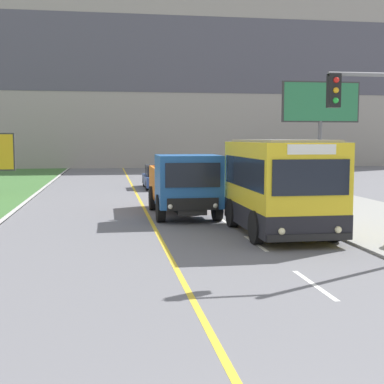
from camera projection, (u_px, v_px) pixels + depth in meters
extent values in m
cube|color=silver|center=(314.00, 285.00, 11.49)|extent=(0.12, 2.40, 0.01)
cube|color=silver|center=(256.00, 243.00, 16.01)|extent=(0.12, 2.40, 0.01)
cube|color=silver|center=(223.00, 220.00, 20.53)|extent=(0.12, 2.40, 0.01)
cube|color=silver|center=(202.00, 205.00, 25.05)|extent=(0.12, 2.40, 0.01)
cube|color=silver|center=(187.00, 195.00, 29.57)|extent=(0.12, 2.40, 0.01)
cube|color=gray|center=(120.00, 64.00, 59.29)|extent=(80.00, 8.00, 22.80)
cube|color=#4C4C56|center=(121.00, 53.00, 55.28)|extent=(80.00, 0.04, 7.98)
cube|color=yellow|center=(280.00, 184.00, 17.39)|extent=(2.54, 5.23, 2.74)
cube|color=black|center=(280.00, 215.00, 17.49)|extent=(2.56, 5.25, 0.70)
cube|color=black|center=(281.00, 172.00, 17.35)|extent=(2.57, 4.82, 0.96)
cube|color=gray|center=(281.00, 141.00, 17.25)|extent=(2.16, 4.71, 0.08)
cube|color=black|center=(311.00, 178.00, 14.76)|extent=(2.24, 0.04, 1.01)
cube|color=black|center=(310.00, 238.00, 14.92)|extent=(2.49, 0.06, 0.20)
sphere|color=#F4EAB2|center=(282.00, 231.00, 14.76)|extent=(0.20, 0.20, 0.20)
sphere|color=#F4EAB2|center=(338.00, 230.00, 15.02)|extent=(0.20, 0.20, 0.20)
cube|color=white|center=(312.00, 149.00, 14.68)|extent=(1.40, 0.04, 0.28)
cylinder|color=black|center=(256.00, 227.00, 15.88)|extent=(0.28, 1.00, 1.00)
cylinder|color=black|center=(333.00, 225.00, 16.25)|extent=(0.28, 1.00, 1.00)
cylinder|color=black|center=(232.00, 213.00, 18.97)|extent=(0.28, 1.00, 1.00)
cylinder|color=black|center=(297.00, 211.00, 19.34)|extent=(0.28, 1.00, 1.00)
cube|color=black|center=(182.00, 203.00, 22.28)|extent=(1.06, 5.94, 0.20)
cube|color=#235BA3|center=(188.00, 181.00, 20.35)|extent=(2.36, 2.24, 1.96)
cube|color=black|center=(193.00, 175.00, 19.20)|extent=(2.01, 0.04, 0.88)
cube|color=black|center=(193.00, 204.00, 19.30)|extent=(1.89, 0.06, 0.44)
sphere|color=silver|center=(170.00, 207.00, 19.16)|extent=(0.18, 0.18, 0.18)
sphere|color=silver|center=(215.00, 206.00, 19.42)|extent=(0.18, 0.18, 0.18)
cube|color=orange|center=(178.00, 196.00, 23.49)|extent=(2.24, 3.45, 0.12)
cube|color=orange|center=(154.00, 183.00, 23.26)|extent=(0.12, 3.45, 1.34)
cube|color=orange|center=(201.00, 182.00, 23.59)|extent=(0.12, 3.45, 1.34)
cube|color=orange|center=(183.00, 186.00, 21.79)|extent=(2.24, 0.12, 1.34)
cube|color=orange|center=(173.00, 179.00, 25.06)|extent=(2.24, 0.12, 1.34)
cube|color=orange|center=(183.00, 166.00, 21.71)|extent=(2.24, 0.12, 0.24)
cylinder|color=black|center=(161.00, 208.00, 20.06)|extent=(0.30, 1.04, 1.04)
cylinder|color=black|center=(217.00, 207.00, 20.40)|extent=(0.30, 1.04, 1.04)
cylinder|color=black|center=(153.00, 198.00, 23.49)|extent=(0.30, 1.04, 1.04)
cylinder|color=black|center=(201.00, 197.00, 23.83)|extent=(0.30, 1.04, 1.04)
cube|color=#2D4784|center=(159.00, 180.00, 33.78)|extent=(1.80, 4.30, 0.61)
cube|color=black|center=(158.00, 170.00, 33.82)|extent=(1.53, 2.36, 0.65)
cylinder|color=black|center=(147.00, 185.00, 32.40)|extent=(0.18, 0.62, 0.62)
cylinder|color=black|center=(174.00, 185.00, 32.65)|extent=(0.18, 0.62, 0.62)
cylinder|color=black|center=(144.00, 182.00, 34.93)|extent=(0.18, 0.62, 0.62)
cylinder|color=black|center=(169.00, 181.00, 35.19)|extent=(0.18, 0.62, 0.62)
cylinder|color=slate|center=(372.00, 74.00, 12.89)|extent=(2.20, 0.10, 0.10)
cube|color=black|center=(334.00, 91.00, 12.78)|extent=(0.28, 0.24, 0.80)
sphere|color=red|center=(336.00, 80.00, 12.63)|extent=(0.14, 0.14, 0.14)
sphere|color=orange|center=(336.00, 90.00, 12.66)|extent=(0.14, 0.14, 0.14)
sphere|color=green|center=(336.00, 100.00, 12.68)|extent=(0.14, 0.14, 0.14)
cylinder|color=#59595B|center=(319.00, 157.00, 30.96)|extent=(0.24, 0.24, 4.14)
cube|color=#333333|center=(321.00, 102.00, 30.65)|extent=(4.60, 0.20, 2.33)
cube|color=#287547|center=(321.00, 102.00, 30.54)|extent=(4.44, 0.02, 2.17)
cylinder|color=#B7B2A8|center=(330.00, 214.00, 20.07)|extent=(0.88, 0.88, 0.43)
sphere|color=#477A38|center=(330.00, 202.00, 20.02)|extent=(0.70, 0.70, 0.70)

